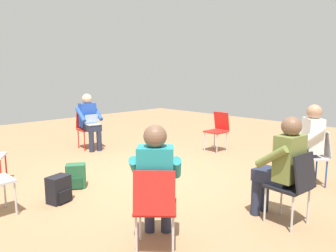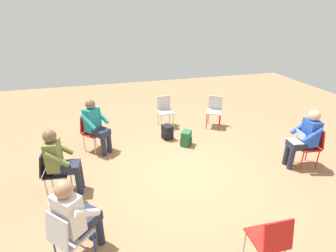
% 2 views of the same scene
% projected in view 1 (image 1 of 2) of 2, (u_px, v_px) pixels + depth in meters
% --- Properties ---
extents(ground_plane, '(14.63, 14.63, 0.00)m').
position_uv_depth(ground_plane, '(148.00, 177.00, 5.42)').
color(ground_plane, '#99704C').
extents(chair_north, '(0.44, 0.47, 0.85)m').
position_uv_depth(chair_north, '(294.00, 183.00, 3.63)').
color(chair_north, black).
rests_on(chair_north, ground).
extents(chair_northwest, '(0.58, 0.58, 0.85)m').
position_uv_depth(chair_northwest, '(316.00, 153.00, 4.99)').
color(chair_northwest, '#B7B7BC').
rests_on(chair_northwest, ground).
extents(chair_south, '(0.45, 0.48, 0.85)m').
position_uv_depth(chair_south, '(87.00, 126.00, 7.41)').
color(chair_south, red).
rests_on(chair_south, ground).
extents(chair_northeast, '(0.59, 0.58, 0.85)m').
position_uv_depth(chair_northeast, '(155.00, 204.00, 3.06)').
color(chair_northeast, red).
rests_on(chair_northeast, ground).
extents(chair_west, '(0.45, 0.41, 0.85)m').
position_uv_depth(chair_west, '(218.00, 128.00, 7.14)').
color(chair_west, red).
rests_on(chair_west, ground).
extents(person_with_laptop, '(0.54, 0.56, 1.24)m').
position_uv_depth(person_with_laptop, '(89.00, 119.00, 7.25)').
color(person_with_laptop, '#23283D').
rests_on(person_with_laptop, ground).
extents(person_in_white, '(0.63, 0.63, 1.24)m').
position_uv_depth(person_in_white, '(306.00, 140.00, 4.96)').
color(person_in_white, '#23283D').
rests_on(person_in_white, ground).
extents(person_in_teal, '(0.63, 0.63, 1.24)m').
position_uv_depth(person_in_teal, '(156.00, 178.00, 3.20)').
color(person_in_teal, '#23283D').
rests_on(person_in_teal, ground).
extents(person_in_olive, '(0.53, 0.55, 1.24)m').
position_uv_depth(person_in_olive, '(282.00, 163.00, 3.73)').
color(person_in_olive, '#23283D').
rests_on(person_in_olive, ground).
extents(backpack_near_laptop_user, '(0.32, 0.29, 0.36)m').
position_uv_depth(backpack_near_laptop_user, '(59.00, 191.00, 4.35)').
color(backpack_near_laptop_user, black).
rests_on(backpack_near_laptop_user, ground).
extents(backpack_by_empty_chair, '(0.34, 0.32, 0.36)m').
position_uv_depth(backpack_by_empty_chair, '(76.00, 177.00, 4.90)').
color(backpack_by_empty_chair, '#235B38').
rests_on(backpack_by_empty_chair, ground).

